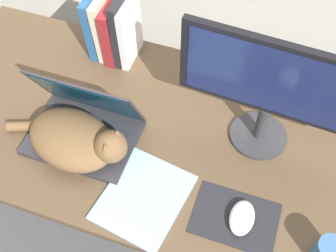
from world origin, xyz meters
name	(u,v)px	position (x,y,z in m)	size (l,w,h in m)	color
desk	(138,138)	(0.00, 0.37, 0.66)	(1.45, 0.74, 0.73)	brown
laptop	(84,125)	(-0.14, 0.29, 0.78)	(0.33, 0.24, 0.23)	#2D2D33
cat	(76,140)	(-0.13, 0.23, 0.79)	(0.41, 0.26, 0.13)	brown
external_monitor	(273,88)	(0.37, 0.45, 0.96)	(0.53, 0.18, 0.39)	#333338
mousepad	(235,218)	(0.37, 0.17, 0.73)	(0.23, 0.16, 0.00)	#232328
computer_mouse	(242,218)	(0.39, 0.17, 0.75)	(0.07, 0.11, 0.03)	silver
book_row	(114,28)	(-0.19, 0.65, 0.85)	(0.16, 0.16, 0.25)	#285B93
notepad	(144,197)	(0.11, 0.14, 0.74)	(0.25, 0.29, 0.01)	#99C6E0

